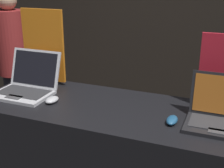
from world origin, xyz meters
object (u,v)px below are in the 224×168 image
Objects in this scene: mouse_front at (52,100)px; promo_stand_front at (44,48)px; laptop_front at (27,84)px; mouse_back at (172,120)px; laptop_back at (221,114)px; person_bystander at (14,67)px.

promo_stand_front is at bearing 128.50° from mouse_front.
mouse_front is at bearing -19.13° from laptop_front.
laptop_front is 3.33× the size of mouse_back.
promo_stand_front reaches higher than laptop_back.
promo_stand_front is (-0.25, 0.31, 0.24)m from mouse_front.
mouse_back is (1.01, -0.31, -0.24)m from promo_stand_front.
laptop_front is 0.23× the size of person_bystander.
promo_stand_front is at bearing -37.86° from person_bystander.
laptop_back is 0.22× the size of person_bystander.
promo_stand_front is at bearing 90.00° from laptop_front.
laptop_front is at bearing -46.46° from person_bystander.
person_bystander reaches higher than promo_stand_front.
person_bystander reaches higher than mouse_back.
mouse_front is (0.25, -0.09, -0.05)m from laptop_front.
laptop_back reaches higher than mouse_front.
mouse_front is at bearing -41.63° from person_bystander.
mouse_front is 1.01m from laptop_back.
person_bystander is at bearing 133.54° from laptop_front.
person_bystander is at bearing 152.54° from mouse_back.
promo_stand_front is 1.29m from laptop_back.
promo_stand_front is 1.11m from person_bystander.
laptop_front reaches higher than mouse_front.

